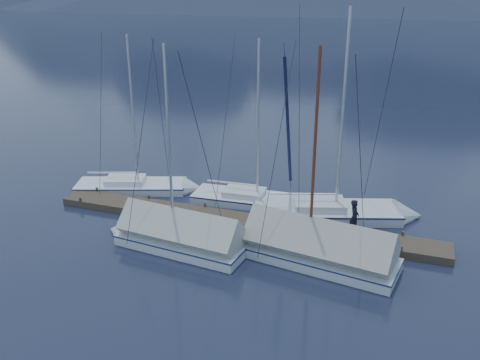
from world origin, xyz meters
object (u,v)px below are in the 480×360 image
at_px(sailboat_open_left, 147,187).
at_px(sailboat_covered_far, 171,236).
at_px(sailboat_open_mid, 266,202).
at_px(sailboat_covered_near, 306,249).
at_px(person, 354,217).
at_px(sailboat_open_right, 347,214).

bearing_deg(sailboat_open_left, sailboat_covered_far, -52.21).
bearing_deg(sailboat_open_mid, sailboat_open_left, -178.56).
xyz_separation_m(sailboat_covered_near, person, (1.56, 2.11, 0.67)).
relative_size(sailboat_open_mid, sailboat_covered_far, 0.97).
distance_m(sailboat_covered_near, person, 2.71).
height_order(sailboat_covered_far, person, sailboat_covered_far).
relative_size(sailboat_covered_near, sailboat_covered_far, 1.02).
bearing_deg(sailboat_covered_far, sailboat_open_mid, 64.59).
height_order(sailboat_open_left, sailboat_open_mid, sailboat_open_left).
height_order(sailboat_open_left, sailboat_covered_far, sailboat_covered_far).
height_order(sailboat_covered_near, sailboat_covered_far, sailboat_covered_near).
bearing_deg(sailboat_open_left, sailboat_open_mid, 1.44).
distance_m(sailboat_covered_near, sailboat_covered_far, 5.56).
height_order(sailboat_open_mid, person, sailboat_open_mid).
relative_size(sailboat_open_right, sailboat_covered_near, 1.13).
bearing_deg(sailboat_open_mid, sailboat_open_right, -1.22).
height_order(sailboat_open_left, sailboat_open_right, sailboat_open_right).
bearing_deg(sailboat_covered_near, sailboat_covered_far, -172.24).
bearing_deg(sailboat_open_right, sailboat_open_left, -179.57).
xyz_separation_m(sailboat_open_left, sailboat_open_mid, (6.52, 0.16, -0.00)).
bearing_deg(person, sailboat_covered_near, 142.62).
height_order(sailboat_open_left, sailboat_covered_near, sailboat_covered_near).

